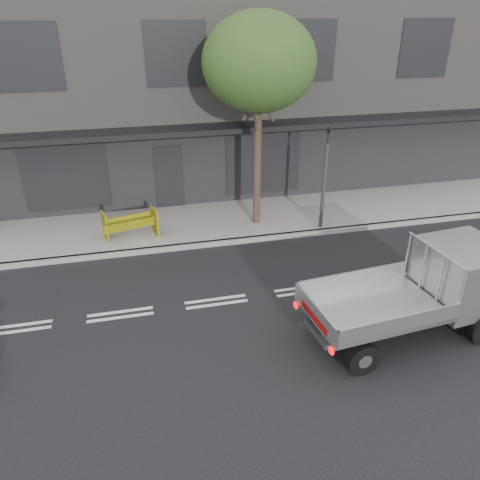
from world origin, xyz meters
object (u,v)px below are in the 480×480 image
flatbed_ute (446,281)px  traffic_light_pole (324,184)px  construction_barrier (130,226)px  street_tree (259,63)px

flatbed_ute → traffic_light_pole: bearing=92.3°
traffic_light_pole → construction_barrier: traffic_light_pole is taller
traffic_light_pole → construction_barrier: (-6.20, 0.46, -1.04)m
street_tree → traffic_light_pole: 4.23m
traffic_light_pole → construction_barrier: size_ratio=2.10×
traffic_light_pole → construction_barrier: bearing=175.8°
flatbed_ute → street_tree: bearing=108.0°
construction_barrier → traffic_light_pole: bearing=-4.2°
traffic_light_pole → street_tree: bearing=157.0°
street_tree → construction_barrier: 6.28m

